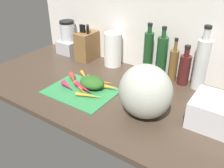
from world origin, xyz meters
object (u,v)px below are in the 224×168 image
(bottle_1, at_px, (161,57))
(bottle_0, at_px, (148,53))
(paper_towel_roll, at_px, (113,49))
(bottle_3, at_px, (184,69))
(carrot_3, at_px, (85,76))
(dish_rack, at_px, (223,115))
(cutting_board, at_px, (81,91))
(carrot_7, at_px, (89,96))
(carrot_1, at_px, (96,80))
(carrot_2, at_px, (107,86))
(carrot_5, at_px, (101,82))
(blender_appliance, at_px, (68,39))
(bottle_4, at_px, (201,63))
(bottle_2, at_px, (173,65))
(knife_block, at_px, (87,46))
(carrot_6, at_px, (81,88))
(winter_squash, at_px, (145,92))
(carrot_8, at_px, (73,79))
(carrot_0, at_px, (68,86))

(bottle_1, bearing_deg, bottle_0, -172.65)
(paper_towel_roll, distance_m, bottle_3, 0.50)
(carrot_3, bearing_deg, dish_rack, -0.92)
(cutting_board, relative_size, carrot_7, 2.50)
(carrot_1, distance_m, carrot_2, 0.11)
(carrot_3, xyz_separation_m, bottle_3, (0.53, 0.28, 0.08))
(carrot_1, bearing_deg, carrot_5, -15.48)
(blender_appliance, height_order, bottle_4, bottle_4)
(bottle_1, bearing_deg, bottle_2, -0.94)
(carrot_1, bearing_deg, bottle_0, 55.64)
(knife_block, bearing_deg, carrot_1, -43.68)
(carrot_2, distance_m, bottle_0, 0.36)
(carrot_1, distance_m, paper_towel_roll, 0.30)
(carrot_6, relative_size, dish_rack, 0.62)
(carrot_5, distance_m, winter_squash, 0.38)
(cutting_board, distance_m, carrot_5, 0.13)
(carrot_3, bearing_deg, carrot_6, -59.28)
(cutting_board, distance_m, bottle_0, 0.49)
(carrot_1, xyz_separation_m, carrot_8, (-0.12, -0.07, 0.00))
(carrot_8, relative_size, bottle_1, 0.37)
(bottle_2, bearing_deg, carrot_1, -140.72)
(carrot_1, bearing_deg, carrot_7, -64.37)
(carrot_5, bearing_deg, carrot_2, -19.72)
(carrot_1, height_order, carrot_3, carrot_1)
(carrot_0, bearing_deg, dish_rack, 9.98)
(bottle_1, bearing_deg, paper_towel_roll, -176.52)
(blender_appliance, relative_size, bottle_0, 0.76)
(carrot_8, bearing_deg, carrot_0, -70.06)
(carrot_6, relative_size, winter_squash, 0.65)
(bottle_1, bearing_deg, carrot_7, -114.43)
(cutting_board, relative_size, bottle_2, 1.42)
(cutting_board, height_order, winter_squash, winter_squash)
(carrot_1, bearing_deg, knife_block, 136.32)
(carrot_8, height_order, paper_towel_roll, paper_towel_roll)
(paper_towel_roll, relative_size, bottle_3, 0.95)
(carrot_5, height_order, bottle_3, bottle_3)
(carrot_7, xyz_separation_m, bottle_2, (0.29, 0.46, 0.08))
(knife_block, distance_m, dish_rack, 1.04)
(carrot_5, height_order, dish_rack, dish_rack)
(carrot_1, distance_m, dish_rack, 0.73)
(carrot_0, distance_m, blender_appliance, 0.59)
(carrot_2, bearing_deg, carrot_1, 162.14)
(paper_towel_roll, height_order, bottle_0, bottle_0)
(carrot_6, distance_m, knife_block, 0.48)
(carrot_5, distance_m, bottle_2, 0.45)
(bottle_3, bearing_deg, carrot_7, -129.22)
(carrot_7, relative_size, paper_towel_roll, 0.66)
(carrot_1, height_order, carrot_6, carrot_1)
(cutting_board, relative_size, bottle_0, 1.15)
(carrot_3, distance_m, bottle_1, 0.49)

